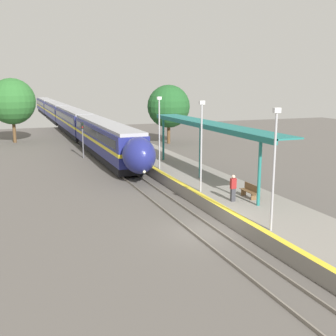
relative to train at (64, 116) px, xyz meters
The scene contains 14 objects.
ground_plane 57.47m from the train, 90.00° to the right, with size 120.00×120.00×0.00m, color #56514C.
rail_left 57.48m from the train, 90.72° to the right, with size 0.08×90.00×0.15m, color slate.
rail_right 57.48m from the train, 89.28° to the right, with size 0.08×90.00×0.15m, color slate.
train is the anchor object (origin of this frame).
platform_right 57.61m from the train, 85.85° to the right, with size 4.93×64.00×0.87m.
platform_bench 54.97m from the train, 85.27° to the right, with size 0.44×1.62×0.89m.
person_waiting 55.24m from the train, 86.80° to the right, with size 0.36×0.22×1.70m.
railway_signal 31.73m from the train, 93.96° to the right, with size 0.28×0.28×3.94m.
lamppost_near 60.57m from the train, 87.89° to the right, with size 0.36×0.20×6.15m.
lamppost_mid 52.33m from the train, 87.56° to the right, with size 0.36×0.20×6.15m.
lamppost_far 44.10m from the train, 87.11° to the right, with size 0.36×0.20×6.15m.
station_canopy 48.57m from the train, 84.52° to the right, with size 2.02×19.44×4.25m.
background_tree_left 18.64m from the train, 119.01° to the right, with size 6.24×6.24×8.75m.
background_tree_right 26.83m from the train, 66.53° to the right, with size 5.71×5.71×7.87m.
Camera 1 is at (-9.89, -20.04, 8.22)m, focal length 45.00 mm.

